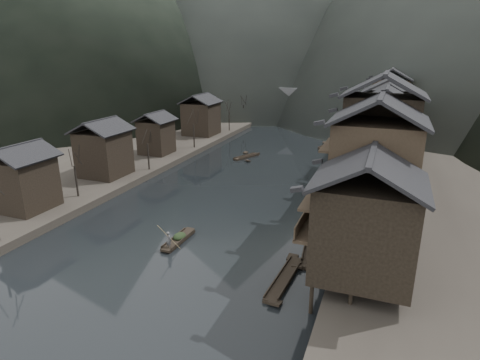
% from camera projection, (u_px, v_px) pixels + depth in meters
% --- Properties ---
extents(water, '(300.00, 300.00, 0.00)m').
position_uv_depth(water, '(201.00, 228.00, 43.90)').
color(water, black).
rests_on(water, ground).
extents(left_bank, '(40.00, 200.00, 1.20)m').
position_uv_depth(left_bank, '(140.00, 133.00, 91.11)').
color(left_bank, '#2D2823').
rests_on(left_bank, ground).
extents(stilt_houses, '(9.00, 67.60, 16.82)m').
position_uv_depth(stilt_houses, '(383.00, 127.00, 52.43)').
color(stilt_houses, black).
rests_on(stilt_houses, ground).
extents(left_houses, '(8.10, 53.20, 8.73)m').
position_uv_depth(left_houses, '(143.00, 131.00, 66.96)').
color(left_houses, black).
rests_on(left_houses, left_bank).
extents(bare_trees, '(3.27, 75.72, 6.53)m').
position_uv_depth(bare_trees, '(171.00, 128.00, 68.72)').
color(bare_trees, black).
rests_on(bare_trees, left_bank).
extents(moored_sampans, '(3.11, 75.45, 0.47)m').
position_uv_depth(moored_sampans, '(343.00, 172.00, 63.16)').
color(moored_sampans, black).
rests_on(moored_sampans, water).
extents(midriver_boats, '(15.29, 19.95, 0.45)m').
position_uv_depth(midriver_boats, '(288.00, 151.00, 76.55)').
color(midriver_boats, black).
rests_on(midriver_boats, water).
extents(stone_bridge, '(40.00, 6.00, 9.00)m').
position_uv_depth(stone_bridge, '(321.00, 103.00, 106.23)').
color(stone_bridge, '#4C4C4F').
rests_on(stone_bridge, ground).
extents(hero_sampan, '(1.25, 5.56, 0.44)m').
position_uv_depth(hero_sampan, '(179.00, 240.00, 40.88)').
color(hero_sampan, black).
rests_on(hero_sampan, water).
extents(cargo_heap, '(1.22, 1.60, 0.73)m').
position_uv_depth(cargo_heap, '(179.00, 233.00, 40.92)').
color(cargo_heap, black).
rests_on(cargo_heap, hero_sampan).
extents(boatman, '(0.73, 0.57, 1.77)m').
position_uv_depth(boatman, '(168.00, 238.00, 38.79)').
color(boatman, '#545456').
rests_on(boatman, hero_sampan).
extents(bamboo_pole, '(1.67, 1.75, 3.26)m').
position_uv_depth(bamboo_pole, '(169.00, 214.00, 37.94)').
color(bamboo_pole, '#8C7A51').
rests_on(bamboo_pole, boatman).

